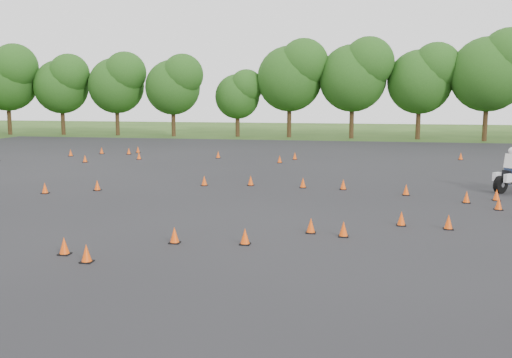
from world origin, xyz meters
The scene contains 4 objects.
ground centered at (0.00, 0.00, 0.00)m, with size 140.00×140.00×0.00m, color #2D5119.
asphalt_pad centered at (0.00, 6.00, 0.01)m, with size 62.00×62.00×0.00m, color black.
treeline centered at (2.85, 35.26, 4.76)m, with size 87.50×32.36×10.80m.
traffic_cones centered at (0.07, 5.59, 0.23)m, with size 36.55×33.59×0.45m.
Camera 1 is at (3.77, -16.23, 4.25)m, focal length 40.00 mm.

